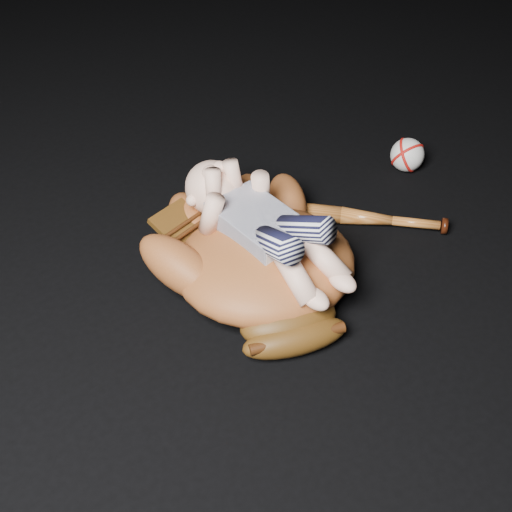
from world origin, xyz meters
The scene contains 4 objects.
baseball_glove centered at (-0.15, 0.05, 0.08)m, with size 0.42×0.48×0.15m, color brown, non-canonical shape.
newborn_baby centered at (-0.14, 0.06, 0.14)m, with size 0.19×0.40×0.16m, color beige, non-canonical shape.
baseball_bat centered at (0.11, 0.07, 0.02)m, with size 0.04×0.40×0.04m, color #A55820, non-canonical shape.
baseball centered at (0.36, 0.14, 0.04)m, with size 0.08×0.08×0.08m, color silver.
Camera 1 is at (-0.73, -0.62, 0.87)m, focal length 45.00 mm.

